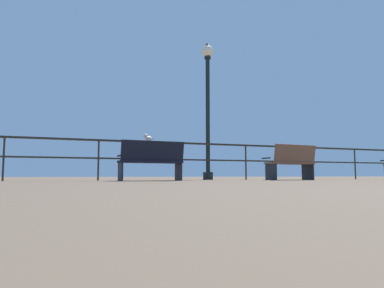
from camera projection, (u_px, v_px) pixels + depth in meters
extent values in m
cube|color=#29241C|center=(213.00, 144.00, 9.79)|extent=(18.83, 0.05, 0.05)
cube|color=#29241C|center=(213.00, 160.00, 9.75)|extent=(18.83, 0.04, 0.04)
cylinder|color=#29241C|center=(4.00, 159.00, 7.86)|extent=(0.04, 0.04, 1.00)
cylinder|color=#29241C|center=(98.00, 160.00, 8.62)|extent=(0.04, 0.04, 1.00)
cylinder|color=#29241C|center=(178.00, 161.00, 9.37)|extent=(0.04, 0.04, 1.00)
cylinder|color=#29241C|center=(246.00, 162.00, 10.12)|extent=(0.04, 0.04, 1.00)
cylinder|color=#29241C|center=(304.00, 163.00, 10.88)|extent=(0.04, 0.04, 1.00)
cylinder|color=#29241C|center=(355.00, 164.00, 11.63)|extent=(0.04, 0.04, 1.00)
cube|color=black|center=(151.00, 162.00, 8.27)|extent=(1.53, 0.52, 0.05)
cube|color=black|center=(153.00, 151.00, 8.11)|extent=(1.52, 0.20, 0.49)
cube|color=black|center=(178.00, 171.00, 8.54)|extent=(0.06, 0.41, 0.45)
cube|color=black|center=(176.00, 157.00, 8.74)|extent=(0.05, 0.32, 0.04)
cube|color=black|center=(120.00, 171.00, 7.97)|extent=(0.06, 0.41, 0.45)
cube|color=black|center=(119.00, 156.00, 8.16)|extent=(0.05, 0.32, 0.04)
cube|color=brown|center=(290.00, 163.00, 9.72)|extent=(1.43, 0.61, 0.05)
cube|color=brown|center=(295.00, 154.00, 9.53)|extent=(1.41, 0.24, 0.51)
cube|color=#20242B|center=(308.00, 172.00, 9.98)|extent=(0.07, 0.46, 0.46)
cube|color=#20242B|center=(302.00, 159.00, 10.20)|extent=(0.06, 0.35, 0.04)
cube|color=#20242B|center=(271.00, 171.00, 9.41)|extent=(0.07, 0.46, 0.46)
cube|color=#20242B|center=(266.00, 158.00, 9.63)|extent=(0.06, 0.35, 0.04)
cylinder|color=black|center=(208.00, 176.00, 10.00)|extent=(0.29, 0.29, 0.22)
cylinder|color=black|center=(208.00, 115.00, 10.16)|extent=(0.12, 0.12, 3.36)
cylinder|color=black|center=(208.00, 58.00, 10.32)|extent=(0.19, 0.19, 0.06)
sphere|color=#F8EDBD|center=(208.00, 51.00, 10.34)|extent=(0.35, 0.35, 0.35)
cone|color=black|center=(207.00, 44.00, 10.36)|extent=(0.15, 0.15, 0.10)
ellipsoid|color=white|center=(148.00, 138.00, 9.13)|extent=(0.28, 0.25, 0.13)
ellipsoid|color=gray|center=(149.00, 138.00, 9.13)|extent=(0.24, 0.20, 0.05)
sphere|color=white|center=(146.00, 136.00, 9.05)|extent=(0.11, 0.11, 0.11)
cone|color=yellow|center=(143.00, 136.00, 8.99)|extent=(0.07, 0.06, 0.04)
cube|color=gray|center=(152.00, 139.00, 9.23)|extent=(0.10, 0.09, 0.02)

